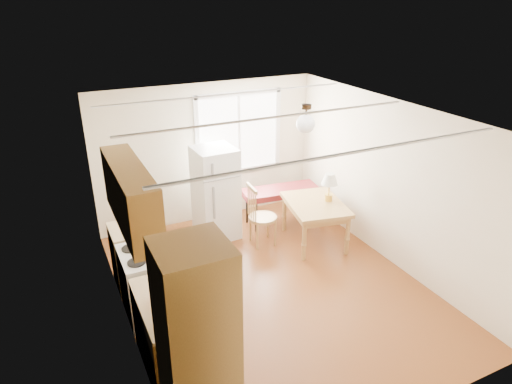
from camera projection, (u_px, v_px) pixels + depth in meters
room_shell at (273, 208)px, 6.04m from camera, size 4.60×5.60×2.62m
kitchen_run at (161, 294)px, 5.00m from camera, size 0.65×3.40×2.20m
window_unit at (239, 133)px, 8.20m from camera, size 1.64×0.05×1.51m
pendant_light at (306, 123)px, 6.25m from camera, size 0.26×0.26×0.40m
refrigerator at (216, 193)px, 7.62m from camera, size 0.68×0.70×1.59m
bench at (281, 192)px, 8.21m from camera, size 1.43×0.66×0.64m
dining_table at (315, 208)px, 7.49m from camera, size 1.08×1.31×0.72m
chair at (257, 212)px, 7.41m from camera, size 0.47×0.46×1.06m
table_lamp at (330, 181)px, 7.38m from camera, size 0.27×0.27×0.48m
coffee_maker at (172, 307)px, 4.51m from camera, size 0.19×0.24×0.35m
kettle at (161, 292)px, 4.77m from camera, size 0.14×0.14×0.26m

